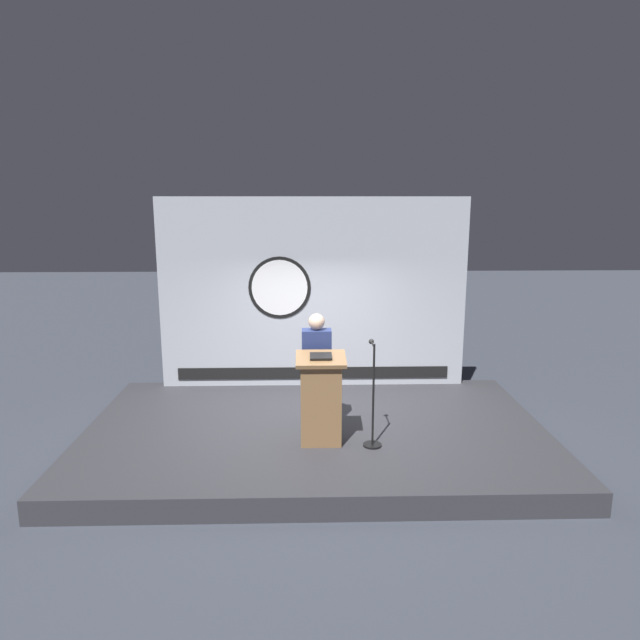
{
  "coord_description": "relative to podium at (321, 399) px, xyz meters",
  "views": [
    {
      "loc": [
        -0.14,
        -7.64,
        3.44
      ],
      "look_at": [
        0.06,
        -0.15,
        1.85
      ],
      "focal_mm": 32.34,
      "sensor_mm": 36.0,
      "label": 1
    }
  ],
  "objects": [
    {
      "name": "speaker_person",
      "position": [
        -0.04,
        0.48,
        0.24
      ],
      "size": [
        0.4,
        0.26,
        1.62
      ],
      "color": "black",
      "rests_on": "stage_platform"
    },
    {
      "name": "stage_platform",
      "position": [
        -0.06,
        0.55,
        -0.74
      ],
      "size": [
        6.4,
        4.0,
        0.3
      ],
      "primitive_type": "cube",
      "color": "#333338",
      "rests_on": "ground"
    },
    {
      "name": "microphone_stand",
      "position": [
        0.66,
        -0.1,
        -0.12
      ],
      "size": [
        0.24,
        0.48,
        1.36
      ],
      "color": "black",
      "rests_on": "stage_platform"
    },
    {
      "name": "ground_plane",
      "position": [
        -0.06,
        0.55,
        -0.89
      ],
      "size": [
        40.0,
        40.0,
        0.0
      ],
      "primitive_type": "plane",
      "color": "#383D47"
    },
    {
      "name": "banner_display",
      "position": [
        -0.07,
        2.4,
        0.98
      ],
      "size": [
        5.11,
        0.12,
        3.17
      ],
      "color": "#B2B7C1",
      "rests_on": "stage_platform"
    },
    {
      "name": "podium",
      "position": [
        0.0,
        0.0,
        0.0
      ],
      "size": [
        0.64,
        0.5,
        1.2
      ],
      "color": "olive",
      "rests_on": "stage_platform"
    }
  ]
}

